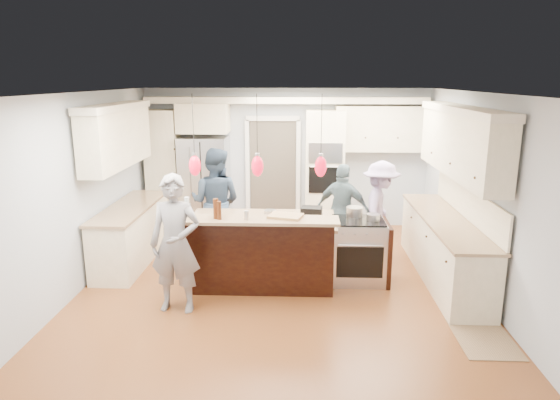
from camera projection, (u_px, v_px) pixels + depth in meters
The scene contains 23 objects.
ground_plane at pixel (279, 283), 7.22m from camera, with size 6.00×6.00×0.00m, color #9A552A.
room_shell at pixel (279, 159), 6.79m from camera, with size 5.54×6.04×2.72m.
refrigerator at pixel (205, 184), 9.63m from camera, with size 0.90×0.70×1.80m, color #B7B7BC.
oven_column at pixel (324, 171), 9.51m from camera, with size 0.72×0.69×2.30m.
back_upper_cabinets at pixel (246, 143), 9.53m from camera, with size 5.30×0.61×2.54m.
right_counter_run at pixel (450, 209), 7.16m from camera, with size 0.64×3.10×2.51m.
left_cabinets at pixel (126, 197), 7.85m from camera, with size 0.64×2.30×2.51m.
kitchen_island at pixel (262, 249), 7.19m from camera, with size 2.10×1.46×1.12m.
island_range at pixel (359, 251), 7.21m from camera, with size 0.82×0.71×0.92m.
pendant_lights at pixel (257, 166), 6.31m from camera, with size 1.75×0.15×1.03m.
person_bar_end at pixel (175, 244), 6.20m from camera, with size 0.64×0.42×1.76m, color gray.
person_far_left at pixel (216, 202), 8.21m from camera, with size 0.87×0.68×1.79m, color #2A3C53.
person_far_right at pixel (343, 210), 8.23m from camera, with size 0.90×0.37×1.53m, color slate.
person_range_side at pixel (380, 210), 8.12m from camera, with size 1.03×0.59×1.60m, color #A18FC1.
floor_rug at pixel (484, 339), 5.66m from camera, with size 0.62×0.91×0.01m, color #9B7A54.
water_bottle at pixel (187, 207), 6.49m from camera, with size 0.06×0.06×0.27m, color silver.
beer_bottle_a at pixel (216, 209), 6.41m from camera, with size 0.07×0.07×0.26m, color #441E0C.
beer_bottle_b at pixel (219, 210), 6.37m from camera, with size 0.06×0.06×0.24m, color #441E0C.
beer_bottle_c at pixel (216, 208), 6.51m from camera, with size 0.06×0.06×0.23m, color #441E0C.
drink_can at pixel (247, 215), 6.37m from camera, with size 0.06×0.06×0.12m, color #B7B7BC.
cutting_board at pixel (286, 216), 6.50m from camera, with size 0.42×0.30×0.03m, color tan.
pot_large at pixel (354, 212), 7.27m from camera, with size 0.24×0.24×0.14m, color #B7B7BC.
pot_small at pixel (373, 217), 7.06m from camera, with size 0.19×0.19×0.09m, color #B7B7BC.
Camera 1 is at (0.30, -6.72, 2.89)m, focal length 32.00 mm.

